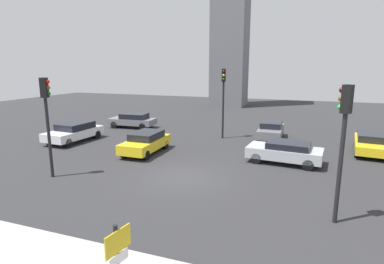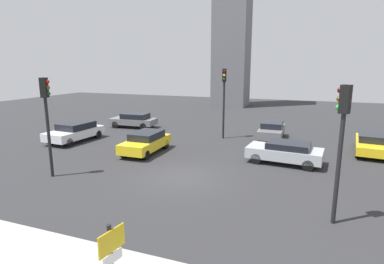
{
  "view_description": "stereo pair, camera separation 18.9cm",
  "coord_description": "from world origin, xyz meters",
  "px_view_note": "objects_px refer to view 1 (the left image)",
  "views": [
    {
      "loc": [
        5.94,
        -14.62,
        5.81
      ],
      "look_at": [
        -0.91,
        4.09,
        1.57
      ],
      "focal_mm": 29.28,
      "sensor_mm": 36.0,
      "label": 1
    },
    {
      "loc": [
        6.11,
        -14.55,
        5.81
      ],
      "look_at": [
        -0.91,
        4.09,
        1.57
      ],
      "focal_mm": 29.28,
      "sensor_mm": 36.0,
      "label": 2
    }
  ],
  "objects_px": {
    "traffic_light_1": "(223,91)",
    "car_1": "(285,151)",
    "traffic_light_2": "(343,129)",
    "car_0": "(146,142)",
    "car_5": "(271,130)",
    "traffic_light_0": "(47,109)",
    "car_3": "(133,120)",
    "car_4": "(372,143)",
    "car_2": "(74,132)"
  },
  "relations": [
    {
      "from": "traffic_light_1",
      "to": "car_1",
      "type": "height_order",
      "value": "traffic_light_1"
    },
    {
      "from": "car_1",
      "to": "traffic_light_1",
      "type": "bearing_deg",
      "value": -39.02
    },
    {
      "from": "traffic_light_2",
      "to": "car_0",
      "type": "height_order",
      "value": "traffic_light_2"
    },
    {
      "from": "car_1",
      "to": "car_0",
      "type": "bearing_deg",
      "value": 10.86
    },
    {
      "from": "traffic_light_1",
      "to": "car_5",
      "type": "relative_size",
      "value": 1.33
    },
    {
      "from": "traffic_light_0",
      "to": "car_3",
      "type": "distance_m",
      "value": 13.94
    },
    {
      "from": "traffic_light_0",
      "to": "car_3",
      "type": "height_order",
      "value": "traffic_light_0"
    },
    {
      "from": "traffic_light_2",
      "to": "car_4",
      "type": "bearing_deg",
      "value": -80.05
    },
    {
      "from": "traffic_light_0",
      "to": "car_0",
      "type": "bearing_deg",
      "value": 49.75
    },
    {
      "from": "car_3",
      "to": "car_5",
      "type": "bearing_deg",
      "value": 175.05
    },
    {
      "from": "car_0",
      "to": "car_2",
      "type": "relative_size",
      "value": 0.91
    },
    {
      "from": "traffic_light_0",
      "to": "car_5",
      "type": "bearing_deg",
      "value": 34.31
    },
    {
      "from": "traffic_light_0",
      "to": "car_3",
      "type": "relative_size",
      "value": 1.18
    },
    {
      "from": "car_3",
      "to": "car_0",
      "type": "bearing_deg",
      "value": 122.7
    },
    {
      "from": "car_2",
      "to": "car_1",
      "type": "bearing_deg",
      "value": 93.07
    },
    {
      "from": "traffic_light_1",
      "to": "car_2",
      "type": "bearing_deg",
      "value": -77.99
    },
    {
      "from": "traffic_light_2",
      "to": "car_4",
      "type": "relative_size",
      "value": 1.03
    },
    {
      "from": "car_0",
      "to": "car_2",
      "type": "height_order",
      "value": "car_2"
    },
    {
      "from": "car_2",
      "to": "car_3",
      "type": "distance_m",
      "value": 6.55
    },
    {
      "from": "car_1",
      "to": "car_2",
      "type": "height_order",
      "value": "car_2"
    },
    {
      "from": "traffic_light_2",
      "to": "car_5",
      "type": "bearing_deg",
      "value": -48.86
    },
    {
      "from": "car_0",
      "to": "car_5",
      "type": "bearing_deg",
      "value": 132.6
    },
    {
      "from": "car_4",
      "to": "car_5",
      "type": "height_order",
      "value": "car_5"
    },
    {
      "from": "traffic_light_1",
      "to": "car_2",
      "type": "relative_size",
      "value": 1.18
    },
    {
      "from": "traffic_light_0",
      "to": "car_1",
      "type": "distance_m",
      "value": 13.58
    },
    {
      "from": "traffic_light_2",
      "to": "car_2",
      "type": "bearing_deg",
      "value": 3.49
    },
    {
      "from": "traffic_light_0",
      "to": "car_0",
      "type": "height_order",
      "value": "traffic_light_0"
    },
    {
      "from": "traffic_light_1",
      "to": "car_4",
      "type": "relative_size",
      "value": 1.12
    },
    {
      "from": "traffic_light_1",
      "to": "car_2",
      "type": "distance_m",
      "value": 12.12
    },
    {
      "from": "car_2",
      "to": "car_4",
      "type": "bearing_deg",
      "value": 105.02
    },
    {
      "from": "car_0",
      "to": "car_3",
      "type": "height_order",
      "value": "car_0"
    },
    {
      "from": "traffic_light_0",
      "to": "traffic_light_1",
      "type": "distance_m",
      "value": 13.42
    },
    {
      "from": "traffic_light_0",
      "to": "car_4",
      "type": "xyz_separation_m",
      "value": [
        16.79,
        11.16,
        -2.93
      ]
    },
    {
      "from": "traffic_light_2",
      "to": "car_0",
      "type": "bearing_deg",
      "value": -3.47
    },
    {
      "from": "car_1",
      "to": "car_4",
      "type": "distance_m",
      "value": 6.95
    },
    {
      "from": "car_0",
      "to": "car_3",
      "type": "xyz_separation_m",
      "value": [
        -5.37,
        7.4,
        -0.01
      ]
    },
    {
      "from": "car_0",
      "to": "car_3",
      "type": "relative_size",
      "value": 0.98
    },
    {
      "from": "traffic_light_0",
      "to": "traffic_light_2",
      "type": "distance_m",
      "value": 13.72
    },
    {
      "from": "car_1",
      "to": "traffic_light_0",
      "type": "bearing_deg",
      "value": 36.12
    },
    {
      "from": "car_2",
      "to": "car_3",
      "type": "relative_size",
      "value": 1.07
    },
    {
      "from": "traffic_light_2",
      "to": "car_5",
      "type": "xyz_separation_m",
      "value": [
        -3.8,
        13.17,
        -2.85
      ]
    },
    {
      "from": "traffic_light_1",
      "to": "traffic_light_0",
      "type": "bearing_deg",
      "value": -40.65
    },
    {
      "from": "car_0",
      "to": "car_3",
      "type": "bearing_deg",
      "value": -144.46
    },
    {
      "from": "traffic_light_2",
      "to": "car_5",
      "type": "height_order",
      "value": "traffic_light_2"
    },
    {
      "from": "car_5",
      "to": "car_2",
      "type": "bearing_deg",
      "value": -67.51
    },
    {
      "from": "traffic_light_2",
      "to": "car_2",
      "type": "relative_size",
      "value": 1.1
    },
    {
      "from": "traffic_light_1",
      "to": "car_4",
      "type": "xyz_separation_m",
      "value": [
        10.6,
        -0.75,
        -3.15
      ]
    },
    {
      "from": "traffic_light_2",
      "to": "car_5",
      "type": "distance_m",
      "value": 14.0
    },
    {
      "from": "car_2",
      "to": "traffic_light_1",
      "type": "bearing_deg",
      "value": 118.89
    },
    {
      "from": "traffic_light_1",
      "to": "car_1",
      "type": "distance_m",
      "value": 8.0
    }
  ]
}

